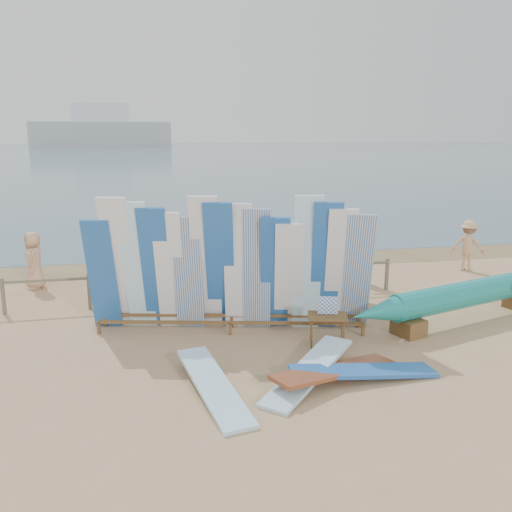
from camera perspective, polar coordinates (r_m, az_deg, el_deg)
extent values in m
plane|color=tan|center=(11.40, -8.06, -9.50)|extent=(160.00, 160.00, 0.00)
cube|color=#3F5E71|center=(138.60, -12.07, 10.72)|extent=(320.00, 240.00, 0.02)
cube|color=olive|center=(18.26, -9.74, -1.02)|extent=(40.00, 2.60, 0.01)
cube|color=#999EA3|center=(190.87, -15.91, 12.21)|extent=(45.00, 8.00, 8.00)
cube|color=silver|center=(190.99, -16.04, 14.31)|extent=(18.00, 6.00, 6.00)
cube|color=#6D6552|center=(14.00, -9.07, -1.86)|extent=(12.00, 0.06, 0.06)
cube|color=#6D6552|center=(14.46, -25.08, -3.89)|extent=(0.08, 0.08, 0.90)
cube|color=#6D6552|center=(14.14, -17.15, -3.60)|extent=(0.08, 0.08, 0.90)
cube|color=#6D6552|center=(14.09, -9.02, -3.23)|extent=(0.08, 0.08, 0.90)
cube|color=#6D6552|center=(14.32, -1.00, -2.81)|extent=(0.08, 0.08, 0.90)
cube|color=#6D6552|center=(14.82, 6.61, -2.35)|extent=(0.08, 0.08, 0.90)
cube|color=#6D6552|center=(15.57, 13.61, -1.90)|extent=(0.08, 0.08, 0.90)
cube|color=brown|center=(11.87, -2.73, -7.03)|extent=(5.63, 1.38, 0.07)
cube|color=brown|center=(12.33, -2.58, -6.26)|extent=(5.63, 1.38, 0.07)
cube|color=#225BAD|center=(12.31, -15.90, -1.93)|extent=(0.75, 0.79, 2.55)
cube|color=white|center=(12.15, -14.18, -0.86)|extent=(0.80, 1.00, 3.03)
cube|color=#9CD8FA|center=(12.06, -12.35, -1.10)|extent=(0.78, 0.91, 2.93)
cube|color=#225BAD|center=(11.99, -10.49, -1.39)|extent=(0.78, 0.92, 2.81)
cube|color=white|center=(11.94, -9.05, -1.64)|extent=(0.76, 0.85, 2.71)
cube|color=silver|center=(11.89, -7.16, -1.89)|extent=(0.74, 0.75, 2.61)
cube|color=white|center=(11.79, -5.28, -0.83)|extent=(0.82, 1.08, 3.07)
cube|color=#225BAD|center=(11.77, -3.81, -1.15)|extent=(0.82, 1.11, 2.94)
cube|color=white|center=(11.75, -1.88, -1.26)|extent=(0.75, 0.81, 2.90)
cube|color=silver|center=(11.75, 0.05, -1.53)|extent=(0.74, 0.77, 2.79)
cube|color=#225BAD|center=(11.77, 1.98, -1.92)|extent=(0.79, 0.97, 2.62)
cube|color=white|center=(11.80, 3.46, -2.22)|extent=(0.79, 0.99, 2.50)
cube|color=#9CD8FA|center=(11.75, 5.41, -0.87)|extent=(0.75, 0.82, 3.07)
cube|color=#225BAD|center=(11.80, 7.32, -1.20)|extent=(0.78, 0.91, 2.93)
cube|color=white|center=(11.86, 8.77, -1.52)|extent=(0.79, 0.97, 2.80)
cube|color=silver|center=(11.93, 10.65, -1.78)|extent=(0.78, 0.95, 2.69)
cube|color=brown|center=(13.79, 8.58, -4.50)|extent=(1.55, 1.16, 0.06)
cube|color=brown|center=(14.01, 7.16, -4.18)|extent=(1.55, 1.16, 0.06)
cube|color=white|center=(12.97, 5.81, -1.65)|extent=(0.75, 0.76, 2.16)
cube|color=silver|center=(13.28, 6.96, -0.42)|extent=(0.83, 0.87, 2.58)
cube|color=white|center=(13.65, 8.02, -0.31)|extent=(0.84, 0.89, 2.47)
cube|color=silver|center=(14.03, 9.02, -0.21)|extent=(0.85, 0.90, 2.37)
cube|color=white|center=(14.34, 9.81, -0.17)|extent=(0.86, 0.91, 2.26)
cube|color=brown|center=(12.33, 15.76, -7.19)|extent=(0.68, 0.75, 0.38)
cylinder|color=teal|center=(13.54, 21.58, -3.69)|extent=(4.59, 1.95, 0.63)
cone|color=teal|center=(11.56, 12.57, -5.84)|extent=(1.37, 0.93, 0.58)
cube|color=brown|center=(11.28, 7.53, -6.29)|extent=(0.91, 0.75, 0.05)
cube|color=white|center=(11.21, 7.57, -5.16)|extent=(0.41, 0.14, 0.37)
cube|color=#9CD8FA|center=(9.94, 5.56, -12.89)|extent=(2.26, 2.34, 0.36)
cube|color=#225BAD|center=(10.14, 11.28, -12.55)|extent=(2.70, 0.60, 0.30)
cube|color=#9CD8FA|center=(9.47, -4.52, -14.24)|extent=(1.04, 2.75, 0.31)
cube|color=brown|center=(10.03, 8.43, -12.73)|extent=(2.69, 1.61, 0.35)
cube|color=red|center=(15.05, -7.41, -2.70)|extent=(0.58, 0.54, 0.05)
cube|color=red|center=(15.21, -7.41, -1.49)|extent=(0.54, 0.22, 0.53)
cube|color=red|center=(15.26, -7.92, -2.45)|extent=(0.70, 0.68, 0.05)
cube|color=red|center=(15.40, -8.37, -1.26)|extent=(0.57, 0.37, 0.55)
cube|color=red|center=(15.08, -5.07, -1.53)|extent=(0.71, 0.91, 0.58)
cube|color=red|center=(15.30, -4.85, 0.12)|extent=(0.51, 0.32, 0.37)
imported|color=beige|center=(15.79, 10.98, -0.15)|extent=(0.86, 0.81, 1.66)
imported|color=tan|center=(15.68, 0.34, -0.11)|extent=(0.44, 0.81, 1.60)
imported|color=tan|center=(16.47, -22.34, -0.40)|extent=(0.54, 0.86, 1.63)
imported|color=tan|center=(18.53, 21.43, 1.04)|extent=(1.07, 1.03, 1.62)
imported|color=#8C6042|center=(16.22, -7.06, 0.30)|extent=(0.67, 1.04, 1.64)
imported|color=beige|center=(17.52, -10.46, 1.20)|extent=(1.63, 0.77, 1.69)
imported|color=#8C6042|center=(16.35, -5.11, 0.72)|extent=(0.70, 0.72, 1.79)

